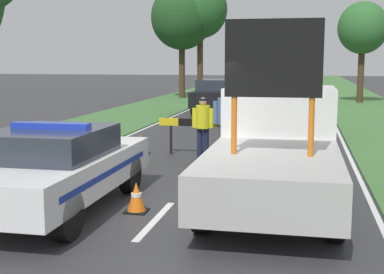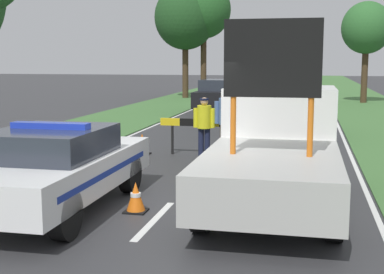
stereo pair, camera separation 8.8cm
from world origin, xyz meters
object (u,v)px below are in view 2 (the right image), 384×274
(pedestrian_civilian, at_px, (227,118))
(roadside_tree_near_right, at_px, (185,18))
(work_truck, at_px, (276,145))
(queued_car_hatch_blue, at_px, (285,113))
(traffic_cone_near_police, at_px, (136,197))
(roadside_tree_far_left, at_px, (367,28))
(traffic_cone_centre_front, at_px, (142,144))
(queued_car_sedan_black, at_px, (219,96))
(roadside_tree_mid_right, at_px, (204,11))
(road_barrier, at_px, (219,125))
(police_car, at_px, (55,167))
(police_officer, at_px, (204,122))

(pedestrian_civilian, relative_size, roadside_tree_near_right, 0.24)
(work_truck, bearing_deg, queued_car_hatch_blue, -92.17)
(traffic_cone_near_police, xyz_separation_m, roadside_tree_near_right, (-5.27, 26.47, 5.02))
(roadside_tree_far_left, bearing_deg, traffic_cone_centre_front, -111.23)
(pedestrian_civilian, distance_m, queued_car_hatch_blue, 5.20)
(roadside_tree_near_right, bearing_deg, queued_car_sedan_black, -67.78)
(roadside_tree_near_right, bearing_deg, work_truck, -73.31)
(traffic_cone_centre_front, xyz_separation_m, roadside_tree_mid_right, (-2.53, 21.43, 5.45))
(pedestrian_civilian, bearing_deg, work_truck, -43.67)
(traffic_cone_near_police, relative_size, traffic_cone_centre_front, 0.90)
(road_barrier, bearing_deg, roadside_tree_mid_right, 102.12)
(queued_car_sedan_black, height_order, roadside_tree_near_right, roadside_tree_near_right)
(traffic_cone_centre_front, bearing_deg, pedestrian_civilian, -4.48)
(queued_car_hatch_blue, relative_size, roadside_tree_near_right, 0.60)
(work_truck, height_order, roadside_tree_far_left, roadside_tree_far_left)
(traffic_cone_near_police, height_order, queued_car_sedan_black, queued_car_sedan_black)
(work_truck, relative_size, roadside_tree_mid_right, 0.72)
(road_barrier, height_order, traffic_cone_centre_front, road_barrier)
(traffic_cone_near_police, bearing_deg, roadside_tree_far_left, 76.45)
(pedestrian_civilian, relative_size, traffic_cone_near_police, 3.52)
(road_barrier, height_order, queued_car_hatch_blue, queued_car_hatch_blue)
(police_car, xyz_separation_m, traffic_cone_centre_front, (-0.21, 5.48, -0.47))
(traffic_cone_centre_front, distance_m, roadside_tree_near_right, 22.05)
(roadside_tree_near_right, bearing_deg, roadside_tree_mid_right, 13.04)
(traffic_cone_centre_front, relative_size, roadside_tree_mid_right, 0.07)
(traffic_cone_centre_front, bearing_deg, traffic_cone_near_police, -73.50)
(road_barrier, height_order, roadside_tree_near_right, roadside_tree_near_right)
(police_officer, height_order, queued_car_hatch_blue, police_officer)
(pedestrian_civilian, bearing_deg, traffic_cone_centre_front, -159.94)
(queued_car_hatch_blue, bearing_deg, traffic_cone_centre_front, 53.51)
(police_officer, xyz_separation_m, roadside_tree_near_right, (-5.44, 21.36, 4.33))
(roadside_tree_near_right, bearing_deg, queued_car_hatch_blue, -65.91)
(pedestrian_civilian, bearing_deg, road_barrier, 147.03)
(roadside_tree_mid_right, bearing_deg, queued_car_sedan_black, -74.56)
(traffic_cone_centre_front, bearing_deg, roadside_tree_mid_right, 96.72)
(traffic_cone_centre_front, height_order, roadside_tree_far_left, roadside_tree_far_left)
(traffic_cone_near_police, bearing_deg, pedestrian_civilian, 81.62)
(traffic_cone_centre_front, bearing_deg, road_barrier, 6.33)
(pedestrian_civilian, distance_m, queued_car_sedan_black, 12.09)
(traffic_cone_near_police, distance_m, roadside_tree_mid_right, 27.60)
(work_truck, height_order, queued_car_hatch_blue, work_truck)
(police_car, xyz_separation_m, police_officer, (1.53, 5.27, 0.19))
(police_car, relative_size, queued_car_sedan_black, 1.10)
(police_car, height_order, traffic_cone_centre_front, police_car)
(queued_car_sedan_black, bearing_deg, queued_car_hatch_blue, 116.59)
(work_truck, xyz_separation_m, pedestrian_civilian, (-1.48, 3.69, 0.07))
(road_barrier, bearing_deg, police_officer, -126.68)
(road_barrier, height_order, traffic_cone_near_police, road_barrier)
(road_barrier, bearing_deg, traffic_cone_near_police, -95.19)
(road_barrier, distance_m, pedestrian_civilian, 0.55)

